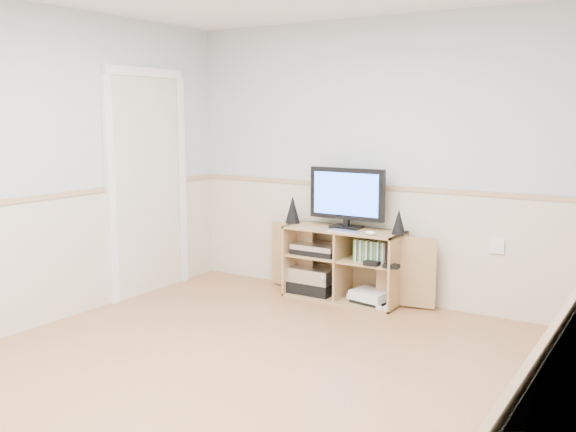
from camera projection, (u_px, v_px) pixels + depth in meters
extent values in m
cube|color=tan|center=(235.00, 386.00, 3.99)|extent=(4.00, 4.50, 0.02)
cube|color=silver|center=(20.00, 169.00, 4.85)|extent=(0.02, 4.50, 2.50)
cube|color=silver|center=(387.00, 161.00, 5.68)|extent=(4.00, 0.02, 2.50)
cube|color=beige|center=(384.00, 245.00, 5.78)|extent=(4.00, 0.01, 1.00)
cube|color=tan|center=(385.00, 187.00, 5.69)|extent=(4.00, 0.02, 0.04)
cube|color=beige|center=(147.00, 186.00, 5.96)|extent=(0.03, 0.82, 2.00)
cube|color=tan|center=(343.00, 298.00, 5.83)|extent=(1.07, 0.40, 0.02)
cube|color=tan|center=(344.00, 230.00, 5.73)|extent=(1.07, 0.40, 0.02)
cube|color=tan|center=(294.00, 257.00, 6.05)|extent=(0.02, 0.40, 0.65)
cube|color=tan|center=(398.00, 272.00, 5.50)|extent=(0.02, 0.40, 0.65)
cube|color=tan|center=(353.00, 260.00, 5.94)|extent=(1.07, 0.02, 0.65)
cube|color=tan|center=(343.00, 264.00, 5.78)|extent=(0.02, 0.38, 0.61)
cube|color=tan|center=(318.00, 255.00, 5.91)|extent=(0.50, 0.36, 0.02)
cube|color=tan|center=(371.00, 262.00, 5.63)|extent=(0.50, 0.36, 0.02)
cube|color=tan|center=(292.00, 256.00, 6.12)|extent=(0.51, 0.11, 0.61)
cube|color=tan|center=(406.00, 271.00, 5.52)|extent=(0.51, 0.11, 0.61)
cube|color=black|center=(346.00, 227.00, 5.77)|extent=(0.27, 0.18, 0.02)
cube|color=black|center=(346.00, 223.00, 5.76)|extent=(0.05, 0.04, 0.06)
cube|color=black|center=(347.00, 194.00, 5.72)|extent=(0.72, 0.05, 0.46)
cube|color=blue|center=(345.00, 194.00, 5.70)|extent=(0.64, 0.01, 0.38)
cone|color=black|center=(293.00, 210.00, 6.01)|extent=(0.14, 0.14, 0.26)
cone|color=black|center=(399.00, 222.00, 5.46)|extent=(0.12, 0.12, 0.22)
cube|color=white|center=(344.00, 231.00, 5.57)|extent=(0.29, 0.14, 0.01)
ellipsoid|color=white|center=(370.00, 233.00, 5.44)|extent=(0.10, 0.07, 0.04)
cube|color=black|center=(314.00, 286.00, 5.98)|extent=(0.43, 0.32, 0.11)
cube|color=silver|center=(314.00, 274.00, 5.96)|extent=(0.43, 0.32, 0.13)
cube|color=black|center=(318.00, 251.00, 5.90)|extent=(0.43, 0.30, 0.05)
cube|color=silver|center=(318.00, 246.00, 5.90)|extent=(0.43, 0.30, 0.05)
cube|color=black|center=(338.00, 287.00, 5.78)|extent=(0.04, 0.14, 0.20)
cube|color=white|center=(361.00, 297.00, 5.76)|extent=(0.23, 0.19, 0.05)
cube|color=black|center=(371.00, 301.00, 5.65)|extent=(0.34, 0.29, 0.03)
cube|color=white|center=(371.00, 295.00, 5.65)|extent=(0.35, 0.31, 0.08)
cube|color=white|center=(388.00, 307.00, 5.48)|extent=(0.04, 0.14, 0.03)
cube|color=white|center=(393.00, 302.00, 5.63)|extent=(0.09, 0.15, 0.03)
cube|color=#3F8C3F|center=(372.00, 251.00, 5.58)|extent=(0.30, 0.13, 0.19)
cube|color=white|center=(497.00, 246.00, 5.23)|extent=(0.12, 0.03, 0.12)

